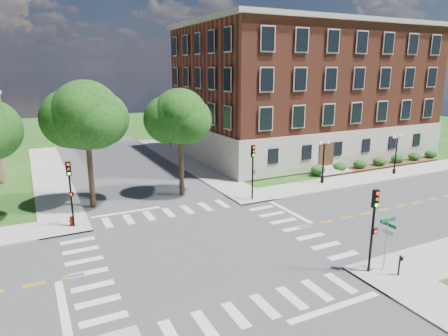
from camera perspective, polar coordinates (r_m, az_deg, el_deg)
name	(u,v)px	position (r m, az deg, el deg)	size (l,w,h in m)	color
ground	(205,248)	(26.17, -2.74, -11.36)	(160.00, 160.00, 0.00)	#1B4A14
road_ew	(205,248)	(26.17, -2.74, -11.35)	(90.00, 12.00, 0.01)	#3D3D3F
road_ns	(205,248)	(26.17, -2.74, -11.35)	(12.00, 90.00, 0.01)	#3D3D3F
sidewalk_ne	(274,169)	(45.96, 7.10, -0.08)	(34.00, 34.00, 0.12)	#9E9B93
crosswalk_east	(296,229)	(29.54, 10.29, -8.51)	(2.20, 10.20, 0.02)	silver
stop_bar_east	(290,212)	(32.67, 9.42, -6.22)	(0.40, 5.50, 0.00)	silver
main_building	(302,90)	(55.06, 11.14, 10.84)	(30.60, 22.40, 16.50)	#A19A8E
shrub_row	(379,167)	(50.07, 21.22, 0.17)	(18.00, 2.00, 1.30)	#194717
tree_c	(86,116)	(33.45, -19.13, 7.08)	(5.53, 5.53, 10.27)	black
tree_d	(180,117)	(35.05, -6.31, 7.29)	(4.85, 4.85, 9.47)	black
traffic_signal_se	(374,220)	(23.38, 20.58, -7.02)	(0.33, 0.37, 4.80)	black
traffic_signal_ne	(253,165)	(34.07, 4.14, 0.39)	(0.38, 0.45, 4.80)	black
traffic_signal_nw	(70,186)	(30.15, -21.13, -2.37)	(0.38, 0.45, 4.80)	black
twin_lamp_west	(323,159)	(40.38, 14.02, 1.21)	(1.36, 0.36, 4.23)	black
twin_lamp_east	(396,152)	(46.47, 23.37, 2.13)	(1.36, 0.36, 4.23)	black
street_sign_pole	(387,234)	(24.19, 22.27, -8.70)	(1.10, 1.10, 3.10)	gray
push_button_post	(400,264)	(24.48, 23.80, -12.46)	(0.14, 0.21, 1.20)	black
fire_hydrant	(71,221)	(31.15, -20.96, -7.13)	(0.35, 0.35, 0.75)	#9D140C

